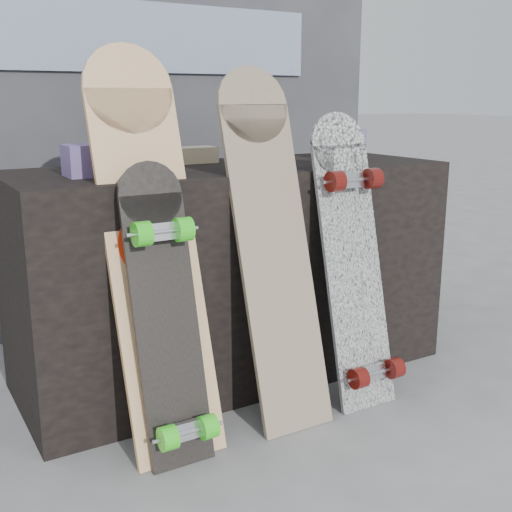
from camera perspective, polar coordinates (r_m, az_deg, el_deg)
ground at (r=2.19m, az=4.47°, el=-14.56°), size 60.00×60.00×0.00m
vendor_table at (r=2.44m, az=-2.10°, el=-1.39°), size 1.60×0.60×0.80m
booth at (r=3.12m, az=-9.94°, el=14.80°), size 2.40×0.22×2.20m
merch_box_purple at (r=2.12m, az=-14.20°, el=8.27°), size 0.18×0.12×0.10m
merch_box_small at (r=2.64m, az=7.59°, el=9.83°), size 0.14×0.14×0.12m
merch_box_flat at (r=2.47m, az=-6.15°, el=8.90°), size 0.22×0.10×0.06m
longboard_geisha at (r=1.94m, az=-9.36°, el=1.63°), size 0.28×0.39×1.21m
longboard_celtic at (r=2.07m, az=1.40°, el=1.81°), size 0.26×0.35×1.15m
longboard_cascadia at (r=2.22m, az=8.71°, el=-0.07°), size 0.23×0.32×1.00m
skateboard_dark at (r=1.86m, az=-7.90°, el=-4.99°), size 0.19×0.29×0.87m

